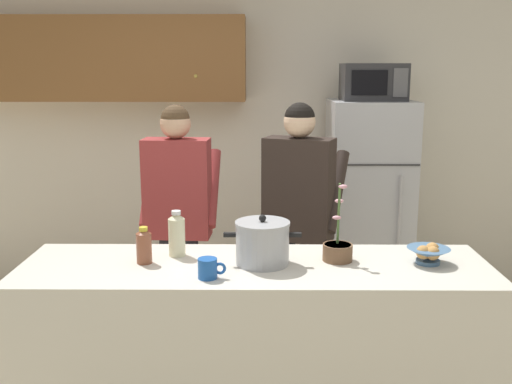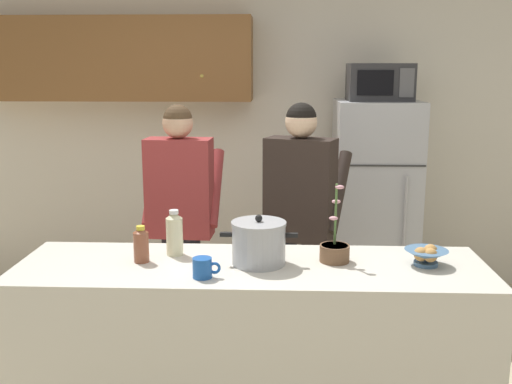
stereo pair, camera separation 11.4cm
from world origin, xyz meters
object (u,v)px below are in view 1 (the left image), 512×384
Objects in this scene: person_near_pot at (178,202)px; person_by_sink at (299,203)px; bottle_mid_counter at (144,245)px; refrigerator at (368,202)px; coffee_mug at (208,268)px; potted_orchid at (338,249)px; bottle_near_edge at (177,234)px; bread_bowl at (429,254)px; microwave at (373,82)px; cooking_pot at (262,243)px.

person_near_pot is 0.78m from person_by_sink.
person_near_pot is 0.89m from bottle_mid_counter.
coffee_mug is at bearing -118.34° from refrigerator.
person_by_sink is at bearing 44.50° from bottle_mid_counter.
person_by_sink is at bearing -6.68° from person_near_pot.
potted_orchid is at bearing 2.73° from bottle_mid_counter.
coffee_mug is 0.68m from potted_orchid.
bottle_near_edge is (-0.19, 0.34, 0.07)m from coffee_mug.
coffee_mug is 0.62× the size of bread_bowl.
refrigerator reaches higher than bottle_mid_counter.
person_near_pot is at bearing 173.32° from person_by_sink.
person_by_sink reaches higher than coffee_mug.
coffee_mug is at bearing -157.53° from potted_orchid.
bottle_mid_counter is at bearing -140.21° from bottle_near_edge.
person_near_pot is at bearing 104.69° from coffee_mug.
bottle_mid_counter is at bearing -128.52° from microwave.
bottle_mid_counter is (-0.82, -0.80, -0.03)m from person_by_sink.
potted_orchid is (0.63, 0.26, 0.01)m from coffee_mug.
microwave is at bearing 89.06° from bread_bowl.
microwave is 3.66× the size of coffee_mug.
coffee_mug is 0.40m from bottle_mid_counter.
person_near_pot is at bearing 137.32° from potted_orchid.
potted_orchid is at bearing -105.05° from microwave.
refrigerator is 0.95m from microwave.
refrigerator reaches higher than bottle_near_edge.
cooking_pot reaches higher than coffee_mug.
bottle_near_edge is (-1.26, 0.12, 0.06)m from bread_bowl.
potted_orchid is at bearing -5.30° from bottle_near_edge.
bottle_mid_counter is (-0.05, -0.89, -0.02)m from person_near_pot.
bottle_mid_counter is (-0.34, 0.21, 0.04)m from coffee_mug.
bottle_near_edge is at bearing -127.13° from refrigerator.
bread_bowl is (-0.03, -1.81, -0.79)m from microwave.
bread_bowl is (0.82, 0.01, -0.06)m from cooking_pot.
refrigerator is 1.69m from person_near_pot.
microwave reaches higher than bread_bowl.
microwave is 1.99m from potted_orchid.
person_by_sink is 0.96m from bottle_near_edge.
cooking_pot is 0.46m from bottle_near_edge.
refrigerator is 3.38× the size of microwave.
bottle_near_edge is at bearing 174.70° from potted_orchid.
person_by_sink reaches higher than refrigerator.
coffee_mug is (0.29, -1.11, -0.06)m from person_near_pot.
person_near_pot is 8.86× the size of bottle_mid_counter.
person_by_sink is at bearing 74.12° from cooking_pot.
cooking_pot is at bearing 39.81° from coffee_mug.
cooking_pot is at bearing -0.53° from bottle_mid_counter.
microwave is 2.25m from bottle_near_edge.
bottle_near_edge is at bearing -82.62° from person_near_pot.
person_near_pot reaches higher than bottle_near_edge.
person_near_pot reaches higher than cooking_pot.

